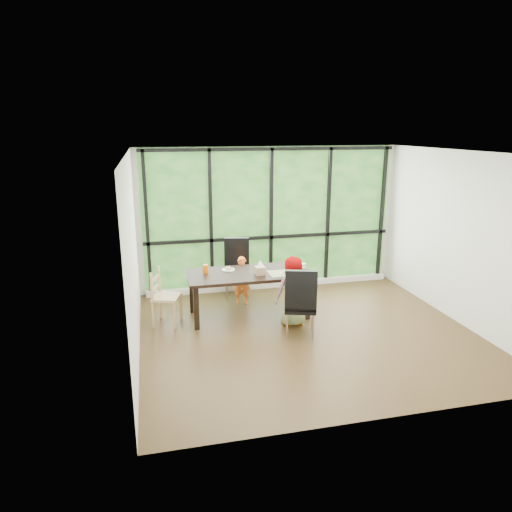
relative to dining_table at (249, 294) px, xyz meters
name	(u,v)px	position (x,y,z in m)	size (l,w,h in m)	color
ground	(307,333)	(0.73, -0.87, -0.38)	(5.00, 5.00, 0.00)	black
back_wall	(270,219)	(0.73, 1.38, 0.98)	(5.00, 5.00, 0.00)	silver
foliage_backdrop	(271,219)	(0.73, 1.36, 0.98)	(4.80, 0.02, 2.65)	#1B461A
window_mullions	(271,219)	(0.73, 1.32, 0.98)	(4.80, 0.06, 2.65)	black
window_sill	(271,285)	(0.73, 1.28, -0.33)	(4.80, 0.12, 0.10)	silver
dining_table	(249,294)	(0.00, 0.00, 0.00)	(2.01, 0.92, 0.75)	black
chair_window_leather	(237,269)	(-0.02, 0.89, 0.17)	(0.46, 0.46, 1.08)	black
chair_interior_leather	(300,301)	(0.59, -0.91, 0.17)	(0.46, 0.46, 1.08)	black
chair_end_beech	(167,297)	(-1.33, -0.03, 0.08)	(0.42, 0.40, 0.90)	tan
child_toddler	(242,281)	(0.00, 0.55, 0.06)	(0.31, 0.21, 0.86)	orange
child_older	(293,291)	(0.59, -0.52, 0.18)	(0.54, 0.35, 1.12)	gray
placemat	(284,273)	(0.55, -0.18, 0.38)	(0.50, 0.37, 0.01)	tan
plate_far	(228,270)	(-0.30, 0.20, 0.38)	(0.22, 0.22, 0.01)	white
plate_near	(286,273)	(0.58, -0.19, 0.38)	(0.21, 0.21, 0.01)	white
orange_cup	(206,269)	(-0.68, 0.14, 0.44)	(0.09, 0.09, 0.14)	#FA6603
green_cup	(299,270)	(0.79, -0.24, 0.43)	(0.06, 0.06, 0.10)	green
white_mug	(303,266)	(0.94, 0.02, 0.42)	(0.08, 0.08, 0.08)	white
tissue_box	(260,271)	(0.16, -0.14, 0.44)	(0.15, 0.15, 0.13)	tan
crepe_rolls_far	(228,268)	(-0.30, 0.20, 0.41)	(0.10, 0.12, 0.04)	tan
crepe_rolls_near	(286,272)	(0.58, -0.19, 0.41)	(0.15, 0.12, 0.04)	tan
straw_white	(205,263)	(-0.68, 0.14, 0.55)	(0.01, 0.01, 0.20)	white
straw_pink	(299,265)	(0.79, -0.24, 0.52)	(0.01, 0.01, 0.20)	pink
tissue	(260,263)	(0.16, -0.14, 0.56)	(0.12, 0.12, 0.11)	white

